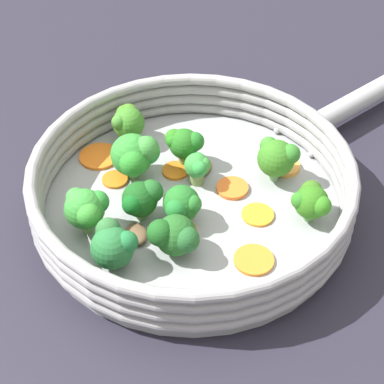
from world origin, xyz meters
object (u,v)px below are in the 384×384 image
object	(u,v)px
carrot_slice_6	(114,181)
carrot_slice_7	(181,231)
broccoli_floret_9	(198,166)
carrot_slice_4	(285,166)
carrot_slice_1	(232,188)
broccoli_floret_0	(184,143)
broccoli_floret_4	(312,201)
mushroom_piece_1	(202,167)
broccoli_floret_10	(173,235)
carrot_slice_3	(258,215)
carrot_slice_5	(254,260)
broccoli_floret_3	(182,205)
carrot_slice_0	(175,171)
skillet	(192,206)
mushroom_piece_0	(136,234)
broccoli_floret_7	(128,121)
broccoli_floret_1	(277,157)
carrot_slice_2	(99,156)
broccoli_floret_5	(142,198)
broccoli_floret_8	(113,244)
broccoli_floret_6	(136,155)
broccoli_floret_2	(86,208)

from	to	relation	value
carrot_slice_6	carrot_slice_7	bearing A→B (deg)	156.33
carrot_slice_6	broccoli_floret_9	size ratio (longest dim) A/B	0.75
carrot_slice_4	broccoli_floret_9	size ratio (longest dim) A/B	0.88
carrot_slice_1	broccoli_floret_0	xyz separation A→B (m)	(0.07, -0.02, 0.03)
broccoli_floret_4	mushroom_piece_1	world-z (taller)	broccoli_floret_4
carrot_slice_1	broccoli_floret_10	world-z (taller)	broccoli_floret_10
carrot_slice_3	carrot_slice_5	world-z (taller)	same
carrot_slice_1	carrot_slice_3	bearing A→B (deg)	143.44
broccoli_floret_3	carrot_slice_0	bearing A→B (deg)	-62.35
carrot_slice_4	mushroom_piece_1	world-z (taller)	mushroom_piece_1
carrot_slice_4	skillet	bearing A→B (deg)	49.16
carrot_slice_5	mushroom_piece_0	xyz separation A→B (m)	(0.12, 0.01, 0.00)
broccoli_floret_7	mushroom_piece_0	xyz separation A→B (m)	(-0.08, 0.14, -0.02)
carrot_slice_3	broccoli_floret_4	xyz separation A→B (m)	(-0.05, -0.02, 0.02)
carrot_slice_3	broccoli_floret_3	size ratio (longest dim) A/B	0.78
carrot_slice_5	broccoli_floret_7	bearing A→B (deg)	-32.47
skillet	broccoli_floret_1	xyz separation A→B (m)	(-0.07, -0.07, 0.04)
carrot_slice_7	mushroom_piece_0	xyz separation A→B (m)	(0.04, 0.02, 0.00)
skillet	carrot_slice_6	distance (m)	0.09
carrot_slice_6	mushroom_piece_1	bearing A→B (deg)	-146.68
broccoli_floret_0	broccoli_floret_4	bearing A→B (deg)	167.81
skillet	carrot_slice_2	size ratio (longest dim) A/B	7.08
carrot_slice_0	broccoli_floret_0	bearing A→B (deg)	-100.90
mushroom_piece_0	broccoli_floret_9	bearing A→B (deg)	-105.87
carrot_slice_1	carrot_slice_4	distance (m)	0.07
broccoli_floret_5	broccoli_floret_8	distance (m)	0.07
skillet	broccoli_floret_8	xyz separation A→B (m)	(0.04, 0.11, 0.03)
carrot_slice_4	carrot_slice_7	bearing A→B (deg)	62.07
carrot_slice_5	broccoli_floret_6	distance (m)	0.18
broccoli_floret_3	broccoli_floret_9	distance (m)	0.06
mushroom_piece_0	broccoli_floret_3	bearing A→B (deg)	-132.70
skillet	broccoli_floret_9	world-z (taller)	broccoli_floret_9
broccoli_floret_2	broccoli_floret_9	xyz separation A→B (m)	(-0.08, -0.11, -0.01)
broccoli_floret_9	carrot_slice_3	bearing A→B (deg)	161.97
carrot_slice_1	carrot_slice_5	bearing A→B (deg)	120.81
carrot_slice_0	carrot_slice_2	distance (m)	0.09
carrot_slice_7	broccoli_floret_9	distance (m)	0.08
broccoli_floret_7	broccoli_floret_8	distance (m)	0.19
broccoli_floret_4	carrot_slice_0	bearing A→B (deg)	-5.97
carrot_slice_4	broccoli_floret_0	size ratio (longest dim) A/B	0.72
broccoli_floret_1	broccoli_floret_9	size ratio (longest dim) A/B	1.31
carrot_slice_0	carrot_slice_1	bearing A→B (deg)	176.66
carrot_slice_1	broccoli_floret_1	bearing A→B (deg)	-137.10
carrot_slice_2	carrot_slice_3	size ratio (longest dim) A/B	1.36
broccoli_floret_10	mushroom_piece_1	bearing A→B (deg)	-81.51
carrot_slice_7	broccoli_floret_5	size ratio (longest dim) A/B	0.72
broccoli_floret_9	mushroom_piece_1	bearing A→B (deg)	-79.33
carrot_slice_1	broccoli_floret_8	xyz separation A→B (m)	(0.07, 0.14, 0.03)
carrot_slice_0	broccoli_floret_4	bearing A→B (deg)	174.03
broccoli_floret_0	broccoli_floret_9	xyz separation A→B (m)	(-0.03, 0.02, -0.01)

